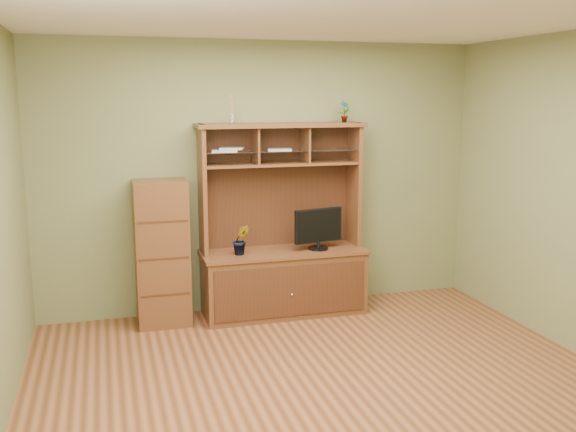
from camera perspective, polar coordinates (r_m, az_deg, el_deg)
name	(u,v)px	position (r m, az deg, el deg)	size (l,w,h in m)	color
room	(330,211)	(4.61, 3.76, 0.47)	(4.54, 4.04, 2.74)	#562F18
media_hutch	(283,262)	(6.44, -0.46, -4.11)	(1.66, 0.61, 1.90)	#492B15
monitor	(318,228)	(6.38, 2.73, -1.08)	(0.51, 0.20, 0.41)	black
orchid_plant	(241,240)	(6.19, -4.20, -2.12)	(0.16, 0.13, 0.29)	#2F5B1F
top_plant	(344,111)	(6.51, 5.02, 9.27)	(0.12, 0.08, 0.22)	#3E6724
reed_diffuser	(232,112)	(6.19, -5.04, 9.18)	(0.05, 0.05, 0.27)	silver
magazines	(245,150)	(6.23, -3.84, 5.91)	(0.82, 0.23, 0.04)	#B0B0B5
side_cabinet	(162,253)	(6.22, -11.15, -3.24)	(0.49, 0.45, 1.38)	#492B15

